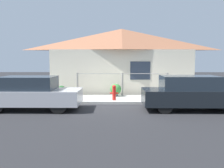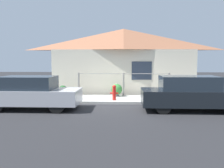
{
  "view_description": "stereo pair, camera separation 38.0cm",
  "coord_description": "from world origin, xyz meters",
  "px_view_note": "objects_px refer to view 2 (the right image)",
  "views": [
    {
      "loc": [
        -0.43,
        -11.17,
        2.01
      ],
      "look_at": [
        -0.53,
        0.3,
        0.9
      ],
      "focal_mm": 40.0,
      "sensor_mm": 36.0,
      "label": 1
    },
    {
      "loc": [
        -0.05,
        -11.16,
        2.01
      ],
      "look_at": [
        -0.53,
        0.3,
        0.9
      ],
      "focal_mm": 40.0,
      "sensor_mm": 36.0,
      "label": 2
    }
  ],
  "objects_px": {
    "fire_hydrant": "(114,92)",
    "potted_plant_near_hydrant": "(117,90)",
    "car_right": "(191,94)",
    "potted_plant_by_fence": "(63,90)",
    "car_left": "(31,93)"
  },
  "relations": [
    {
      "from": "potted_plant_near_hydrant",
      "to": "potted_plant_by_fence",
      "type": "height_order",
      "value": "potted_plant_near_hydrant"
    },
    {
      "from": "car_left",
      "to": "fire_hydrant",
      "type": "distance_m",
      "value": 3.73
    },
    {
      "from": "car_right",
      "to": "potted_plant_by_fence",
      "type": "bearing_deg",
      "value": 154.17
    },
    {
      "from": "car_right",
      "to": "potted_plant_by_fence",
      "type": "relative_size",
      "value": 7.11
    },
    {
      "from": "fire_hydrant",
      "to": "potted_plant_near_hydrant",
      "type": "xyz_separation_m",
      "value": [
        0.08,
        1.27,
        -0.03
      ]
    },
    {
      "from": "car_right",
      "to": "potted_plant_near_hydrant",
      "type": "height_order",
      "value": "car_right"
    },
    {
      "from": "car_right",
      "to": "potted_plant_near_hydrant",
      "type": "bearing_deg",
      "value": 136.1
    },
    {
      "from": "fire_hydrant",
      "to": "potted_plant_near_hydrant",
      "type": "height_order",
      "value": "fire_hydrant"
    },
    {
      "from": "potted_plant_near_hydrant",
      "to": "potted_plant_by_fence",
      "type": "relative_size",
      "value": 1.17
    },
    {
      "from": "car_left",
      "to": "car_right",
      "type": "distance_m",
      "value": 6.42
    },
    {
      "from": "potted_plant_near_hydrant",
      "to": "potted_plant_by_fence",
      "type": "bearing_deg",
      "value": -178.6
    },
    {
      "from": "car_left",
      "to": "car_right",
      "type": "relative_size",
      "value": 0.96
    },
    {
      "from": "car_right",
      "to": "fire_hydrant",
      "type": "bearing_deg",
      "value": 151.86
    },
    {
      "from": "car_left",
      "to": "fire_hydrant",
      "type": "relative_size",
      "value": 5.28
    },
    {
      "from": "car_right",
      "to": "potted_plant_near_hydrant",
      "type": "relative_size",
      "value": 6.1
    }
  ]
}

